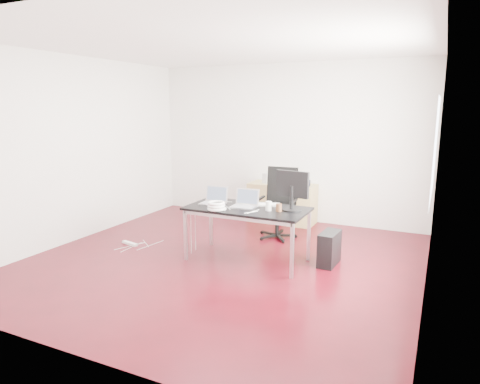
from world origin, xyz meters
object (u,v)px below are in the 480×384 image
at_px(filing_cabinet_right, 300,205).
at_px(office_chair, 279,199).
at_px(filing_cabinet_left, 265,201).
at_px(desk, 247,211).
at_px(pc_tower, 329,248).

bearing_deg(filing_cabinet_right, office_chair, -96.47).
height_order(filing_cabinet_left, filing_cabinet_right, same).
bearing_deg(office_chair, filing_cabinet_left, 121.55).
xyz_separation_m(desk, office_chair, (0.00, 1.22, -0.07)).
relative_size(desk, pc_tower, 3.56).
distance_m(office_chair, filing_cabinet_right, 0.87).
bearing_deg(filing_cabinet_left, filing_cabinet_right, 0.00).
xyz_separation_m(desk, filing_cabinet_left, (-0.58, 2.05, -0.33)).
xyz_separation_m(filing_cabinet_left, filing_cabinet_right, (0.68, 0.00, 0.00)).
bearing_deg(desk, office_chair, 89.90).
bearing_deg(pc_tower, filing_cabinet_left, 136.15).
bearing_deg(filing_cabinet_right, desk, -92.69).
distance_m(desk, filing_cabinet_right, 2.08).
height_order(office_chair, filing_cabinet_left, office_chair).
xyz_separation_m(desk, pc_tower, (1.04, 0.31, -0.46)).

